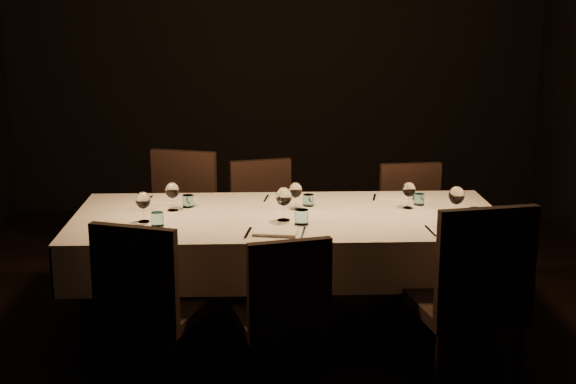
{
  "coord_description": "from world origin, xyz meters",
  "views": [
    {
      "loc": [
        -0.17,
        -4.55,
        2.02
      ],
      "look_at": [
        0.0,
        0.0,
        0.9
      ],
      "focal_mm": 50.0,
      "sensor_mm": 36.0,
      "label": 1
    }
  ],
  "objects_px": {
    "chair_far_center": "(264,219)",
    "chair_far_right": "(413,223)",
    "chair_near_center": "(284,309)",
    "chair_far_left": "(179,217)",
    "chair_near_right": "(472,294)",
    "dining_table": "(288,227)",
    "chair_near_left": "(147,301)"
  },
  "relations": [
    {
      "from": "chair_near_right",
      "to": "chair_far_left",
      "type": "relative_size",
      "value": 1.07
    },
    {
      "from": "chair_far_right",
      "to": "chair_near_center",
      "type": "bearing_deg",
      "value": -128.46
    },
    {
      "from": "chair_near_center",
      "to": "chair_near_right",
      "type": "bearing_deg",
      "value": 163.65
    },
    {
      "from": "dining_table",
      "to": "chair_far_left",
      "type": "distance_m",
      "value": 1.09
    },
    {
      "from": "chair_far_right",
      "to": "chair_near_left",
      "type": "bearing_deg",
      "value": -144.8
    },
    {
      "from": "dining_table",
      "to": "chair_far_left",
      "type": "relative_size",
      "value": 2.58
    },
    {
      "from": "chair_near_left",
      "to": "chair_near_right",
      "type": "height_order",
      "value": "chair_near_right"
    },
    {
      "from": "dining_table",
      "to": "chair_far_center",
      "type": "bearing_deg",
      "value": 99.07
    },
    {
      "from": "chair_near_left",
      "to": "chair_far_right",
      "type": "xyz_separation_m",
      "value": [
        1.64,
        1.46,
        -0.02
      ]
    },
    {
      "from": "dining_table",
      "to": "chair_far_left",
      "type": "height_order",
      "value": "chair_far_left"
    },
    {
      "from": "chair_near_center",
      "to": "chair_near_right",
      "type": "height_order",
      "value": "chair_near_right"
    },
    {
      "from": "chair_near_right",
      "to": "chair_far_right",
      "type": "distance_m",
      "value": 1.54
    },
    {
      "from": "chair_near_center",
      "to": "chair_far_left",
      "type": "distance_m",
      "value": 1.72
    },
    {
      "from": "chair_near_center",
      "to": "chair_far_right",
      "type": "distance_m",
      "value": 1.78
    },
    {
      "from": "chair_near_right",
      "to": "chair_far_center",
      "type": "bearing_deg",
      "value": -68.42
    },
    {
      "from": "chair_far_center",
      "to": "chair_near_right",
      "type": "bearing_deg",
      "value": -71.79
    },
    {
      "from": "chair_near_right",
      "to": "chair_far_left",
      "type": "distance_m",
      "value": 2.29
    },
    {
      "from": "chair_far_center",
      "to": "chair_near_left",
      "type": "bearing_deg",
      "value": -124.81
    },
    {
      "from": "chair_far_left",
      "to": "chair_near_left",
      "type": "bearing_deg",
      "value": -73.72
    },
    {
      "from": "chair_near_center",
      "to": "chair_far_right",
      "type": "xyz_separation_m",
      "value": [
        0.94,
        1.51,
        0.01
      ]
    },
    {
      "from": "chair_near_center",
      "to": "chair_far_left",
      "type": "height_order",
      "value": "chair_far_left"
    },
    {
      "from": "chair_far_right",
      "to": "chair_far_center",
      "type": "bearing_deg",
      "value": 167.28
    },
    {
      "from": "chair_near_left",
      "to": "chair_far_left",
      "type": "distance_m",
      "value": 1.53
    },
    {
      "from": "dining_table",
      "to": "chair_near_center",
      "type": "height_order",
      "value": "chair_near_center"
    },
    {
      "from": "chair_near_left",
      "to": "chair_far_center",
      "type": "distance_m",
      "value": 1.68
    },
    {
      "from": "chair_near_center",
      "to": "chair_far_right",
      "type": "relative_size",
      "value": 0.98
    },
    {
      "from": "chair_far_center",
      "to": "chair_far_right",
      "type": "height_order",
      "value": "chair_far_center"
    },
    {
      "from": "chair_near_center",
      "to": "dining_table",
      "type": "bearing_deg",
      "value": -107.78
    },
    {
      "from": "chair_near_center",
      "to": "chair_near_right",
      "type": "xyz_separation_m",
      "value": [
        0.94,
        -0.03,
        0.08
      ]
    },
    {
      "from": "dining_table",
      "to": "chair_near_left",
      "type": "distance_m",
      "value": 1.06
    },
    {
      "from": "dining_table",
      "to": "chair_near_center",
      "type": "relative_size",
      "value": 2.88
    },
    {
      "from": "chair_far_left",
      "to": "dining_table",
      "type": "bearing_deg",
      "value": -30.81
    }
  ]
}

